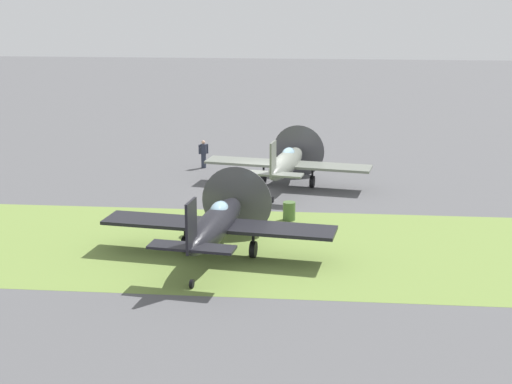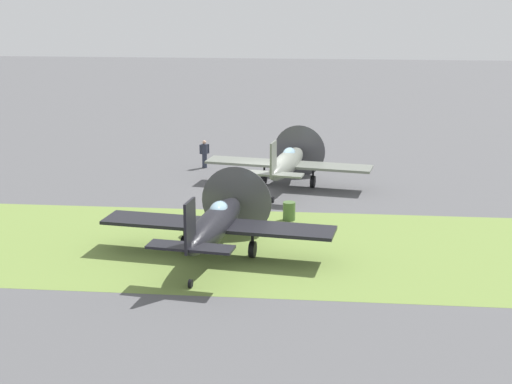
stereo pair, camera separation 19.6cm
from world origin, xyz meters
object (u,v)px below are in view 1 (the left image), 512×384
object	(u,v)px
airplane_lead	(287,163)
fuel_drum	(289,211)
ground_crew_chief	(204,153)
airplane_wingman	(216,224)

from	to	relation	value
airplane_lead	fuel_drum	world-z (taller)	airplane_lead
ground_crew_chief	fuel_drum	distance (m)	11.99
ground_crew_chief	fuel_drum	xyz separation A→B (m)	(5.85, -10.45, -0.46)
airplane_lead	fuel_drum	xyz separation A→B (m)	(0.47, -6.21, -0.96)
airplane_lead	airplane_wingman	xyz separation A→B (m)	(-2.26, -11.71, 0.07)
airplane_lead	fuel_drum	size ratio (longest dim) A/B	10.55
airplane_wingman	fuel_drum	distance (m)	6.23
airplane_lead	fuel_drum	bearing A→B (deg)	-75.84
airplane_wingman	fuel_drum	world-z (taller)	airplane_wingman
ground_crew_chief	airplane_lead	bearing A→B (deg)	-64.41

